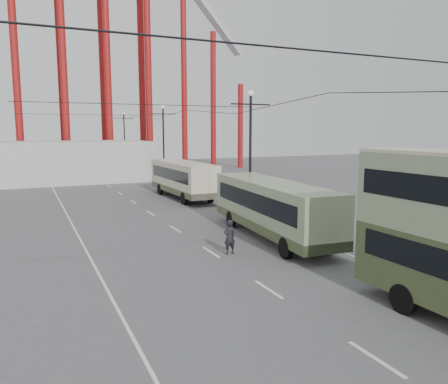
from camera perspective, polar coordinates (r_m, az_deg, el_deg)
name	(u,v)px	position (r m, az deg, el deg)	size (l,w,h in m)	color
ground	(355,324)	(15.91, 16.74, -16.20)	(160.00, 160.00, 0.00)	#515154
road_markings	(161,218)	(32.37, -8.22, -3.44)	(12.52, 120.00, 0.01)	silver
lamp_post_mid	(250,154)	(32.65, 3.45, 5.00)	(3.20, 0.44, 9.32)	black
lamp_post_far	(164,145)	(53.05, -7.89, 6.15)	(3.20, 0.44, 9.32)	black
lamp_post_distant	(125,140)	(74.37, -12.86, 6.58)	(3.20, 0.44, 9.32)	black
roller_coaster	(71,12)	(69.98, -19.40, 21.32)	(52.95, 5.00, 55.48)	maroon
fairground_shed	(57,162)	(58.00, -20.97, 3.70)	(22.00, 10.00, 5.00)	#ADADA8
single_decker_green	(272,207)	(26.18, 6.33, -1.91)	(3.67, 12.18, 3.39)	gray
single_decker_cream	(183,178)	(41.50, -5.39, 1.85)	(3.09, 11.09, 3.43)	beige
pedestrian	(229,237)	(22.89, 0.71, -5.89)	(0.66, 0.44, 1.82)	black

